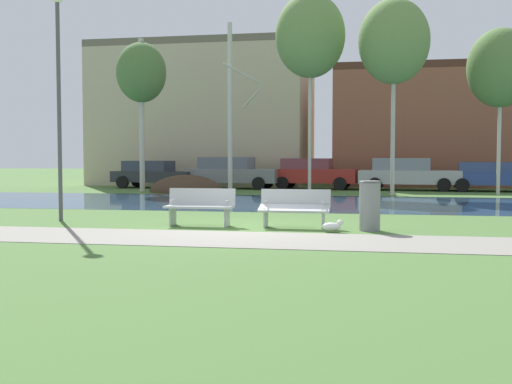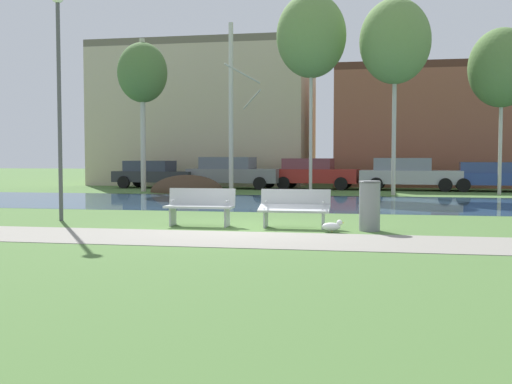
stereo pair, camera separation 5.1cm
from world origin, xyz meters
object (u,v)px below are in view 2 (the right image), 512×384
at_px(trash_bin, 370,205).
at_px(parked_suv_fifth_blue, 493,176).
at_px(bench_left, 200,206).
at_px(parked_hatch_third_red, 313,173).
at_px(bench_right, 294,207).
at_px(parked_van_nearest_dark, 154,174).
at_px(parked_sedan_second_grey, 233,172).
at_px(streetlamp, 59,69).
at_px(parked_wagon_fourth_silver, 408,174).
at_px(seagull, 332,226).

relative_size(trash_bin, parked_suv_fifth_blue, 0.24).
distance_m(bench_left, parked_hatch_third_red, 17.56).
distance_m(bench_right, trash_bin, 1.70).
height_order(parked_van_nearest_dark, parked_sedan_second_grey, parked_sedan_second_grey).
distance_m(bench_right, streetlamp, 6.86).
distance_m(trash_bin, streetlamp, 8.35).
bearing_deg(parked_suv_fifth_blue, parked_sedan_second_grey, 178.42).
bearing_deg(streetlamp, parked_hatch_third_red, 74.47).
bearing_deg(parked_suv_fifth_blue, parked_wagon_fourth_silver, 176.11).
bearing_deg(bench_left, trash_bin, -3.86).
relative_size(seagull, parked_sedan_second_grey, 0.10).
bearing_deg(parked_sedan_second_grey, streetlamp, -92.24).
xyz_separation_m(bench_left, parked_hatch_third_red, (0.97, 17.53, 0.34)).
xyz_separation_m(trash_bin, parked_wagon_fourth_silver, (1.75, 17.32, 0.25)).
bearing_deg(parked_sedan_second_grey, seagull, -70.74).
relative_size(seagull, parked_suv_fifth_blue, 0.10).
xyz_separation_m(bench_left, parked_sedan_second_grey, (-3.11, 17.14, 0.37)).
height_order(streetlamp, parked_sedan_second_grey, streetlamp).
bearing_deg(seagull, streetlamp, 170.27).
bearing_deg(parked_suv_fifth_blue, seagull, -110.04).
distance_m(bench_left, streetlamp, 5.04).
height_order(bench_left, streetlamp, streetlamp).
distance_m(streetlamp, parked_hatch_third_red, 17.95).
xyz_separation_m(parked_hatch_third_red, parked_wagon_fourth_silver, (4.67, -0.47, 0.01)).
relative_size(parked_van_nearest_dark, parked_suv_fifth_blue, 0.96).
bearing_deg(seagull, parked_sedan_second_grey, 109.26).
height_order(parked_van_nearest_dark, parked_suv_fifth_blue, parked_van_nearest_dark).
distance_m(parked_van_nearest_dark, parked_suv_fifth_blue, 16.84).
distance_m(parked_hatch_third_red, parked_suv_fifth_blue, 8.56).
height_order(streetlamp, parked_wagon_fourth_silver, streetlamp).
bearing_deg(parked_van_nearest_dark, seagull, -59.55).
relative_size(bench_left, parked_hatch_third_red, 0.36).
xyz_separation_m(bench_left, parked_van_nearest_dark, (-7.34, 17.09, 0.28)).
bearing_deg(parked_wagon_fourth_silver, parked_suv_fifth_blue, -3.89).
xyz_separation_m(parked_van_nearest_dark, parked_hatch_third_red, (8.31, 0.44, 0.06)).
bearing_deg(streetlamp, parked_van_nearest_dark, 102.13).
xyz_separation_m(trash_bin, parked_suv_fifth_blue, (5.61, 17.06, 0.17)).
bearing_deg(seagull, parked_suv_fifth_blue, 69.96).
bearing_deg(seagull, parked_hatch_third_red, 96.72).
bearing_deg(parked_wagon_fourth_silver, bench_left, -108.31).
bearing_deg(parked_hatch_third_red, bench_left, -93.18).
distance_m(bench_right, parked_sedan_second_grey, 17.95).
distance_m(bench_left, parked_suv_fifth_blue, 19.30).
distance_m(seagull, parked_van_nearest_dark, 20.64).
bearing_deg(parked_wagon_fourth_silver, trash_bin, -95.76).
relative_size(bench_right, parked_sedan_second_grey, 0.33).
relative_size(bench_right, seagull, 3.34).
xyz_separation_m(seagull, parked_wagon_fourth_silver, (2.52, 17.76, 0.69)).
bearing_deg(parked_wagon_fourth_silver, parked_sedan_second_grey, 179.45).
bearing_deg(bench_left, parked_suv_fifth_blue, 60.50).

